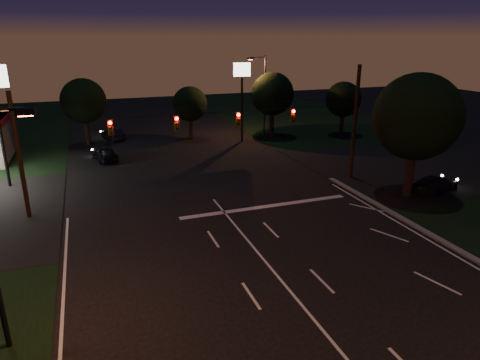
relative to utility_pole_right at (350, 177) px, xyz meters
name	(u,v)px	position (x,y,z in m)	size (l,w,h in m)	color
ground	(308,313)	(-12.00, -15.00, 0.00)	(140.00, 140.00, 0.00)	black
cross_street_right	(420,165)	(8.00, 1.00, 0.00)	(20.00, 16.00, 0.02)	black
stop_bar	(266,206)	(-9.00, -3.50, 0.01)	(12.00, 0.50, 0.01)	silver
utility_pole_right	(350,177)	(0.00, 0.00, 0.00)	(0.30, 0.30, 9.00)	black
utility_pole_left	(30,217)	(-24.00, 0.00, 0.00)	(0.28, 0.28, 8.00)	black
signal_span	(208,120)	(-12.00, -0.04, 5.50)	(24.00, 0.40, 1.56)	black
pole_sign_right	(242,84)	(-4.00, 15.00, 6.24)	(1.80, 0.30, 8.40)	black
street_light_right_far	(263,90)	(-0.76, 17.00, 5.24)	(2.20, 0.35, 9.00)	black
tree_right_near	(416,118)	(1.53, -4.83, 5.68)	(6.00, 6.00, 8.76)	black
tree_far_b	(84,101)	(-19.98, 19.13, 4.61)	(4.60, 4.60, 6.98)	black
tree_far_c	(190,104)	(-8.98, 18.10, 3.90)	(3.80, 3.80, 5.86)	black
tree_far_d	(272,94)	(0.02, 16.13, 4.83)	(4.80, 4.80, 7.30)	black
tree_far_e	(343,100)	(8.02, 14.11, 4.11)	(4.00, 4.00, 6.18)	black
car_oncoming_a	(105,153)	(-18.67, 12.02, 0.70)	(1.66, 4.12, 1.40)	black
car_oncoming_b	(113,134)	(-17.26, 20.69, 0.63)	(1.34, 3.84, 1.27)	black
car_cross	(435,184)	(4.01, -5.00, 0.61)	(1.71, 4.21, 1.22)	black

